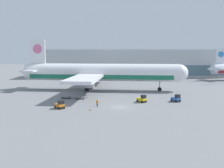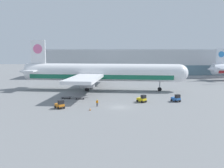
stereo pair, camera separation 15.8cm
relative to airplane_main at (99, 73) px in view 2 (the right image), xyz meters
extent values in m
plane|color=slate|center=(5.40, -26.59, -5.84)|extent=(400.00, 400.00, 0.00)
cube|color=#B2B7BC|center=(17.08, 44.64, 1.16)|extent=(90.00, 18.00, 14.00)
cube|color=slate|center=(17.08, 35.54, -1.99)|extent=(88.20, 0.20, 4.90)
cylinder|color=white|center=(0.78, -0.12, 0.26)|extent=(52.29, 13.33, 5.80)
cube|color=#196B4C|center=(0.78, -0.12, -1.04)|extent=(48.16, 12.61, 1.45)
sphere|color=white|center=(26.51, -3.91, 0.26)|extent=(5.68, 5.68, 5.68)
cone|color=white|center=(-24.94, 3.68, 0.26)|extent=(7.12, 6.38, 5.51)
cube|color=white|center=(-20.82, 3.07, 7.16)|extent=(5.21, 1.19, 8.00)
cylinder|color=pink|center=(-20.82, 3.07, 8.12)|extent=(3.25, 1.01, 3.20)
cube|color=white|center=(-21.85, 3.23, 0.84)|extent=(5.46, 13.39, 0.50)
cube|color=white|center=(-1.79, 0.26, -0.46)|extent=(14.93, 48.65, 0.90)
cylinder|color=#9EA0A5|center=(-3.26, -9.71, -2.26)|extent=(4.56, 3.38, 2.80)
cylinder|color=#9EA0A5|center=(-0.32, 10.24, -2.26)|extent=(4.56, 3.38, 2.80)
cylinder|color=#9EA0A5|center=(20.33, -3.00, -3.19)|extent=(0.36, 0.36, 4.00)
cylinder|color=black|center=(20.33, -3.00, -5.19)|extent=(1.42, 1.08, 1.30)
cylinder|color=#9EA0A5|center=(-3.80, -2.67, -3.19)|extent=(0.36, 0.36, 4.00)
cylinder|color=black|center=(-3.80, -2.67, -5.19)|extent=(1.42, 1.08, 1.30)
cylinder|color=#9EA0A5|center=(-2.86, 3.66, -3.19)|extent=(0.36, 0.36, 4.00)
cylinder|color=black|center=(-2.86, 3.66, -5.19)|extent=(1.42, 1.08, 1.30)
cone|color=silver|center=(51.06, 26.15, -0.69)|extent=(5.51, 4.79, 4.65)
cube|color=silver|center=(54.57, 26.24, 5.14)|extent=(4.40, 0.48, 6.76)
cylinder|color=#3384CC|center=(54.57, 26.24, 5.95)|extent=(2.71, 0.53, 2.70)
cube|color=silver|center=(53.69, 26.22, -0.20)|extent=(3.32, 11.06, 0.42)
cube|color=orange|center=(-8.65, -27.14, -5.14)|extent=(2.51, 2.68, 0.80)
cube|color=black|center=(-8.25, -27.66, -4.29)|extent=(1.53, 1.47, 0.90)
cube|color=black|center=(-7.90, -28.12, -5.42)|extent=(1.10, 0.90, 0.24)
cylinder|color=black|center=(-7.60, -27.35, -5.54)|extent=(0.56, 0.62, 0.60)
cylinder|color=black|center=(-8.71, -28.21, -5.54)|extent=(0.56, 0.62, 0.60)
cylinder|color=black|center=(-8.59, -26.08, -5.54)|extent=(0.56, 0.62, 0.60)
cylinder|color=black|center=(-9.69, -26.93, -5.54)|extent=(0.56, 0.62, 0.60)
cube|color=#2D66B7|center=(20.60, -20.44, -5.14)|extent=(2.28, 2.68, 0.80)
cube|color=black|center=(20.90, -21.02, -4.29)|extent=(1.51, 1.36, 0.90)
cube|color=black|center=(21.16, -21.54, -5.42)|extent=(1.20, 0.71, 0.24)
cylinder|color=black|center=(21.59, -20.84, -5.54)|extent=(0.48, 0.64, 0.60)
cylinder|color=black|center=(20.34, -21.47, -5.54)|extent=(0.48, 0.64, 0.60)
cylinder|color=black|center=(20.87, -19.41, -5.54)|extent=(0.48, 0.64, 0.60)
cylinder|color=black|center=(19.62, -20.03, -5.54)|extent=(0.48, 0.64, 0.60)
cube|color=yellow|center=(11.48, -20.85, -5.14)|extent=(2.55, 2.66, 0.80)
cube|color=black|center=(11.90, -21.35, -4.29)|extent=(1.53, 1.49, 0.90)
cube|color=black|center=(12.27, -21.79, -5.42)|extent=(1.07, 0.93, 0.24)
cylinder|color=black|center=(12.54, -21.02, -5.54)|extent=(0.57, 0.61, 0.60)
cylinder|color=black|center=(11.46, -21.92, -5.54)|extent=(0.57, 0.61, 0.60)
cylinder|color=black|center=(11.50, -19.78, -5.54)|extent=(0.57, 0.61, 0.60)
cylinder|color=black|center=(10.43, -20.68, -5.54)|extent=(0.57, 0.61, 0.60)
cube|color=#56565B|center=(-8.89, -14.94, -5.42)|extent=(2.87, 1.63, 0.12)
cube|color=#56565B|center=(-7.04, -14.86, -5.42)|extent=(0.90, 0.12, 0.08)
cylinder|color=black|center=(-7.94, -14.26, -5.66)|extent=(0.37, 0.16, 0.36)
cylinder|color=black|center=(-7.88, -15.53, -5.66)|extent=(0.37, 0.16, 0.36)
cylinder|color=black|center=(-9.90, -14.35, -5.66)|extent=(0.37, 0.16, 0.36)
cylinder|color=black|center=(-9.84, -15.62, -5.66)|extent=(0.37, 0.16, 0.36)
cube|color=#56565B|center=(-4.94, -15.96, -5.42)|extent=(2.87, 1.63, 0.12)
cube|color=#56565B|center=(-3.09, -15.87, -5.42)|extent=(0.90, 0.12, 0.08)
cylinder|color=black|center=(-3.99, -15.27, -5.66)|extent=(0.37, 0.16, 0.36)
cylinder|color=black|center=(-3.93, -16.55, -5.66)|extent=(0.37, 0.16, 0.36)
cylinder|color=black|center=(-5.95, -15.37, -5.66)|extent=(0.37, 0.16, 0.36)
cylinder|color=black|center=(-5.89, -16.64, -5.66)|extent=(0.37, 0.16, 0.36)
cylinder|color=black|center=(0.12, -25.39, -5.43)|extent=(0.14, 0.14, 0.81)
cylinder|color=black|center=(-0.07, -25.44, -5.43)|extent=(0.14, 0.14, 0.81)
cube|color=orange|center=(0.02, -25.41, -4.72)|extent=(0.40, 0.30, 0.61)
cylinder|color=orange|center=(0.26, -25.36, -4.69)|extent=(0.09, 0.09, 0.55)
cylinder|color=orange|center=(-0.21, -25.47, -4.69)|extent=(0.09, 0.09, 0.55)
sphere|color=tan|center=(0.02, -25.41, -4.31)|extent=(0.22, 0.22, 0.22)
sphere|color=yellow|center=(0.02, -25.41, -4.25)|extent=(0.21, 0.21, 0.21)
cube|color=black|center=(-1.46, -29.47, -5.82)|extent=(0.40, 0.40, 0.04)
cone|color=orange|center=(-1.46, -29.47, -5.54)|extent=(0.32, 0.32, 0.52)
cylinder|color=white|center=(-1.46, -29.47, -5.51)|extent=(0.19, 0.19, 0.07)
camera|label=1|loc=(1.23, -84.29, 7.38)|focal=40.00mm
camera|label=2|loc=(1.39, -84.29, 7.38)|focal=40.00mm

